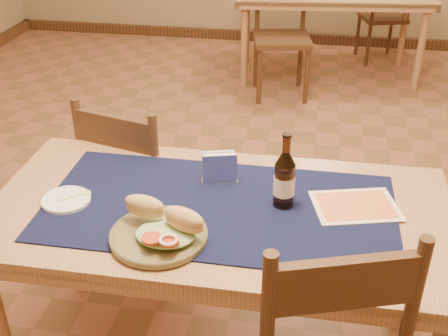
% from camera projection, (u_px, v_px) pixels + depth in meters
% --- Properties ---
extents(main_table, '(1.60, 0.80, 0.75)m').
position_uv_depth(main_table, '(219.00, 227.00, 1.97)').
color(main_table, '#AA7650').
rests_on(main_table, ground).
extents(placemat, '(1.20, 0.60, 0.01)m').
position_uv_depth(placemat, '(219.00, 207.00, 1.93)').
color(placemat, black).
rests_on(placemat, main_table).
extents(baseboard, '(6.00, 7.00, 0.10)m').
position_uv_depth(baseboard, '(246.00, 233.00, 2.96)').
color(baseboard, '#4F2F1C').
rests_on(baseboard, ground).
extents(back_table, '(1.69, 0.97, 0.75)m').
position_uv_depth(back_table, '(331.00, 0.00, 4.78)').
color(back_table, '#AA7650').
rests_on(back_table, ground).
extents(chair_main_far, '(0.52, 0.52, 0.93)m').
position_uv_depth(chair_main_far, '(140.00, 183.00, 2.57)').
color(chair_main_far, '#4F2F1C').
rests_on(chair_main_far, ground).
extents(chair_back_near, '(0.51, 0.51, 0.95)m').
position_uv_depth(chair_back_near, '(282.00, 35.00, 4.51)').
color(chair_back_near, '#4F2F1C').
rests_on(chair_back_near, ground).
extents(chair_back_far, '(0.47, 0.47, 0.83)m').
position_uv_depth(chair_back_far, '(384.00, 16.00, 5.23)').
color(chair_back_far, '#4F2F1C').
rests_on(chair_back_far, ground).
extents(sandwich_plate, '(0.32, 0.31, 0.12)m').
position_uv_depth(sandwich_plate, '(161.00, 230.00, 1.75)').
color(sandwich_plate, olive).
rests_on(sandwich_plate, placemat).
extents(side_plate, '(0.17, 0.17, 0.01)m').
position_uv_depth(side_plate, '(66.00, 199.00, 1.95)').
color(side_plate, white).
rests_on(side_plate, placemat).
extents(fork, '(0.10, 0.09, 0.00)m').
position_uv_depth(fork, '(77.00, 195.00, 1.96)').
color(fork, '#96E07B').
rests_on(fork, side_plate).
extents(beer_bottle, '(0.07, 0.07, 0.27)m').
position_uv_depth(beer_bottle, '(284.00, 180.00, 1.89)').
color(beer_bottle, '#3F200B').
rests_on(beer_bottle, placemat).
extents(napkin_holder, '(0.14, 0.08, 0.12)m').
position_uv_depth(napkin_holder, '(220.00, 168.00, 2.04)').
color(napkin_holder, silver).
rests_on(napkin_holder, placemat).
extents(menu_card, '(0.33, 0.27, 0.01)m').
position_uv_depth(menu_card, '(355.00, 206.00, 1.92)').
color(menu_card, '#FDE0BF').
rests_on(menu_card, placemat).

